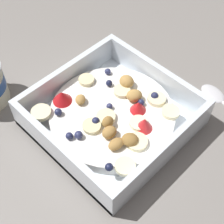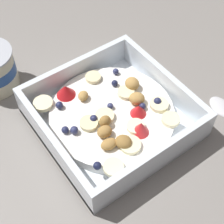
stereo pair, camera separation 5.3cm
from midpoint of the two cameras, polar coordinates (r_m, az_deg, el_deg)
The scene contains 3 objects.
ground_plane at distance 0.55m, azimuth -2.87°, elevation -3.84°, with size 2.40×2.40×0.00m, color gray.
fruit_bowl at distance 0.54m, azimuth -2.79°, elevation -0.90°, with size 0.22×0.22×0.06m.
spoon at distance 0.60m, azimuth 16.00°, elevation 1.52°, with size 0.05×0.17×0.01m.
Camera 1 is at (-0.22, -0.22, 0.45)m, focal length 54.46 mm.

